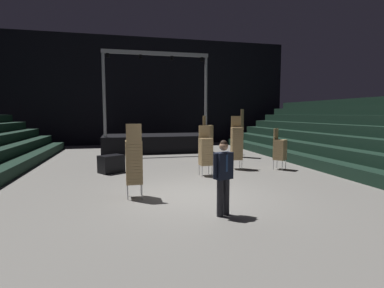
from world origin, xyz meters
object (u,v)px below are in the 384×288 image
Objects in this scene: man_with_tie at (224,173)px; chair_stack_front_left at (238,133)px; stage_riser at (155,141)px; chair_stack_mid_right at (134,161)px; equipment_road_case at (111,164)px; chair_stack_front_right at (237,143)px; chair_stack_mid_left at (208,138)px; chair_stack_rear_left at (280,149)px; chair_stack_mid_centre at (206,151)px.

chair_stack_front_left is at bearing -134.86° from man_with_tie.
chair_stack_mid_right is at bearing -99.23° from stage_riser.
man_with_tie is 6.39m from equipment_road_case.
chair_stack_front_left is at bearing -104.23° from chair_stack_front_right.
stage_riser is at bearing -123.10° from chair_stack_mid_left.
chair_stack_rear_left is 6.89m from equipment_road_case.
chair_stack_mid_right is (-3.80, -5.85, -0.08)m from chair_stack_mid_left.
chair_stack_front_left reaches higher than chair_stack_mid_centre.
man_with_tie is at bearing 77.23° from chair_stack_mid_centre.
chair_stack_mid_right is 2.28× the size of equipment_road_case.
man_with_tie is 9.47m from chair_stack_front_left.
stage_riser reaches higher than chair_stack_mid_right.
chair_stack_mid_left reaches higher than equipment_road_case.
equipment_road_case is at bearing -46.53° from chair_stack_rear_left.
chair_stack_rear_left is at bearing -173.63° from chair_stack_mid_centre.
chair_stack_mid_centre is (-1.64, -1.01, -0.17)m from chair_stack_front_right.
chair_stack_rear_left reaches higher than equipment_road_case.
chair_stack_mid_right is 3.96m from equipment_road_case.
stage_riser reaches higher than man_with_tie.
chair_stack_mid_centre is at bearing -82.40° from stage_riser.
chair_stack_front_right is at bearing -4.45° from equipment_road_case.
chair_stack_mid_left is 1.08× the size of chair_stack_mid_right.
chair_stack_mid_left is at bearing -68.17° from chair_stack_front_right.
chair_stack_mid_centre is (-3.04, -4.29, -0.34)m from chair_stack_front_left.
stage_riser reaches higher than chair_stack_mid_centre.
chair_stack_front_left is 1.15× the size of chair_stack_front_right.
chair_stack_mid_centre is (-1.08, -3.43, -0.17)m from chair_stack_mid_left.
chair_stack_front_left is 5.27m from chair_stack_mid_centre.
chair_stack_mid_right is (-1.91, 1.94, 0.05)m from man_with_tie.
chair_stack_rear_left is at bearing -134.76° from chair_stack_front_left.
stage_riser is 12.22m from man_with_tie.
chair_stack_mid_right is at bearing 39.42° from chair_stack_mid_centre.
chair_stack_rear_left is at bearing -7.54° from equipment_road_case.
chair_stack_mid_centre is (2.72, 2.42, -0.08)m from chair_stack_mid_right.
man_with_tie reaches higher than equipment_road_case.
chair_stack_mid_left is at bearing -124.54° from man_with_tie.
man_with_tie is 1.01× the size of chair_stack_rear_left.
stage_riser reaches higher than chair_stack_mid_left.
stage_riser is at bearing -109.78° from man_with_tie.
stage_riser is 3.07× the size of chair_stack_mid_right.
chair_stack_mid_right is (-5.75, -6.71, -0.25)m from chair_stack_front_left.
chair_stack_mid_right is at bearing -78.92° from equipment_road_case.
chair_stack_rear_left is (2.26, -2.92, -0.25)m from chair_stack_mid_left.
chair_stack_front_right is (-1.40, -3.28, -0.17)m from chair_stack_front_left.
equipment_road_case is (-6.81, 0.90, -0.51)m from chair_stack_rear_left.
chair_stack_front_right is 1.30× the size of chair_stack_rear_left.
chair_stack_front_right is at bearing 44.11° from chair_stack_mid_left.
chair_stack_mid_left is at bearing -109.77° from chair_stack_mid_centre.
equipment_road_case is (-5.10, 0.40, -0.76)m from chair_stack_front_right.
chair_stack_front_left is 1.36× the size of chair_stack_mid_centre.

